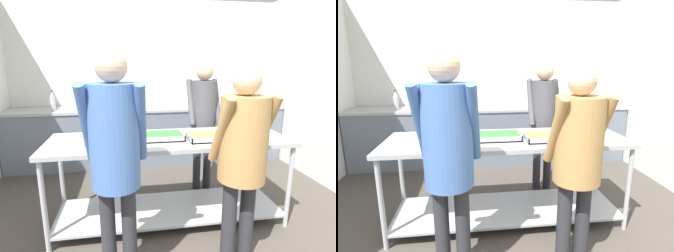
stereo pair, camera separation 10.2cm
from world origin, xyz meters
TOP-DOWN VIEW (x-y plane):
  - wall_rear at (0.00, 3.57)m, footprint 4.55×0.06m
  - back_counter at (0.00, 3.20)m, footprint 4.39×0.65m
  - serving_counter at (0.02, 1.43)m, footprint 2.36×0.76m
  - plate_stack at (-0.86, 1.33)m, footprint 0.24×0.24m
  - sauce_pan at (-0.53, 1.52)m, footprint 0.36×0.22m
  - serving_tray_vegetables at (-0.08, 1.42)m, footprint 0.46×0.29m
  - serving_tray_roast at (0.40, 1.33)m, footprint 0.43×0.28m
  - serving_tray_greens at (0.84, 1.60)m, footprint 0.38×0.28m
  - guest_serving_left at (-0.48, 0.71)m, footprint 0.46×0.36m
  - guest_serving_right at (0.48, 0.77)m, footprint 0.49×0.37m
  - cook_behind_counter at (0.56, 2.06)m, footprint 0.41×0.32m
  - water_bottle at (-1.46, 3.10)m, footprint 0.07×0.07m

SIDE VIEW (x-z plane):
  - back_counter at x=0.00m, z-range 0.00..0.92m
  - serving_counter at x=0.02m, z-range 0.16..1.05m
  - plate_stack at x=-0.86m, z-range 0.89..0.94m
  - serving_tray_greens at x=0.84m, z-range 0.89..0.94m
  - serving_tray_roast at x=0.40m, z-range 0.89..0.94m
  - serving_tray_vegetables at x=-0.08m, z-range 0.89..0.94m
  - sauce_pan at x=-0.53m, z-range 0.89..0.96m
  - guest_serving_right at x=0.48m, z-range 0.18..1.77m
  - cook_behind_counter at x=0.56m, z-range 0.20..1.82m
  - guest_serving_left at x=-0.48m, z-range 0.21..1.90m
  - water_bottle at x=-1.46m, z-range 0.91..1.22m
  - wall_rear at x=0.00m, z-range 0.00..2.65m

